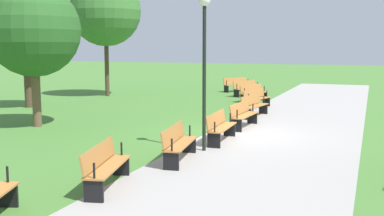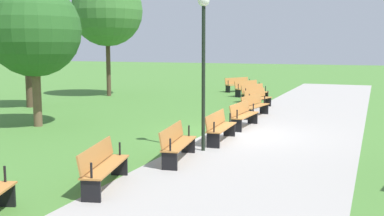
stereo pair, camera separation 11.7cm
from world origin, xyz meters
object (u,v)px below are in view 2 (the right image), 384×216
(bench_4, at_px, (254,105))
(tree_4, at_px, (27,33))
(bench_2, at_px, (254,92))
(bench_3, at_px, (257,98))
(bench_1, at_px, (248,88))
(bench_6, at_px, (220,126))
(bench_7, at_px, (177,142))
(tree_3, at_px, (107,11))
(bench_5, at_px, (243,114))
(bench_8, at_px, (103,165))
(tree_0, at_px, (34,31))
(bench_0, at_px, (238,84))
(lamp_post, at_px, (204,44))

(bench_4, height_order, tree_4, tree_4)
(bench_2, height_order, bench_4, same)
(bench_3, bearing_deg, bench_1, -146.38)
(bench_1, xyz_separation_m, bench_3, (5.04, 1.79, 0.00))
(bench_6, relative_size, tree_4, 0.40)
(bench_7, relative_size, tree_3, 0.29)
(bench_5, xyz_separation_m, bench_6, (2.68, 0.00, 0.00))
(bench_8, bearing_deg, tree_0, -145.51)
(tree_0, height_order, tree_3, tree_3)
(bench_0, xyz_separation_m, bench_2, (4.84, 2.28, 0.00))
(bench_2, height_order, lamp_post, lamp_post)
(tree_3, relative_size, tree_4, 1.37)
(lamp_post, bearing_deg, bench_2, -172.73)
(bench_0, height_order, bench_6, same)
(bench_5, distance_m, tree_4, 11.45)
(bench_1, relative_size, bench_3, 0.98)
(bench_1, distance_m, bench_2, 2.68)
(bench_2, bearing_deg, tree_0, -8.17)
(tree_4, bearing_deg, bench_2, 123.49)
(bench_2, bearing_deg, bench_4, 33.65)
(bench_4, bearing_deg, bench_2, -157.59)
(bench_0, height_order, tree_3, tree_3)
(tree_0, bearing_deg, bench_7, 66.92)
(bench_6, height_order, tree_4, tree_4)
(bench_4, xyz_separation_m, bench_7, (8.01, -0.00, 0.00))
(bench_0, height_order, tree_0, tree_0)
(bench_0, relative_size, bench_4, 0.96)
(tree_3, bearing_deg, bench_4, 64.16)
(bench_0, xyz_separation_m, tree_3, (5.26, -6.29, 4.40))
(tree_4, bearing_deg, bench_1, 136.11)
(bench_1, xyz_separation_m, bench_5, (10.34, 2.57, 0.00))
(bench_6, distance_m, tree_3, 14.98)
(bench_2, height_order, bench_5, same)
(bench_6, bearing_deg, tree_0, -94.51)
(bench_2, distance_m, tree_0, 12.05)
(bench_4, height_order, bench_6, same)
(tree_0, bearing_deg, bench_1, 160.90)
(bench_3, bearing_deg, tree_0, -24.68)
(bench_0, distance_m, bench_3, 8.01)
(bench_3, height_order, bench_6, same)
(bench_3, relative_size, lamp_post, 0.48)
(bench_4, bearing_deg, bench_8, 5.63)
(bench_5, bearing_deg, bench_1, -163.21)
(tree_0, bearing_deg, bench_2, 152.16)
(bench_2, height_order, bench_7, same)
(bench_1, bearing_deg, tree_4, -18.60)
(bench_3, bearing_deg, bench_0, -143.58)
(tree_3, bearing_deg, bench_8, 31.21)
(bench_1, bearing_deg, bench_2, 47.66)
(bench_3, bearing_deg, bench_7, 16.84)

